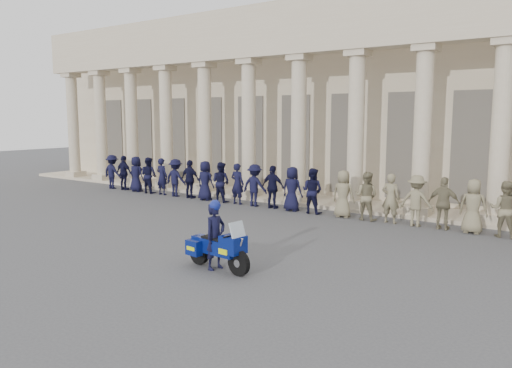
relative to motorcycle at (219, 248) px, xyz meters
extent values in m
plane|color=#454547|center=(-1.80, 1.19, -0.56)|extent=(90.00, 90.00, 0.00)
cube|color=#C1AF91|center=(-1.80, 16.19, 3.94)|extent=(40.00, 10.00, 9.00)
cube|color=#C1AF91|center=(-1.80, 9.99, -0.49)|extent=(40.00, 2.60, 0.15)
cube|color=#C1AF91|center=(-1.80, 9.19, 6.23)|extent=(35.80, 1.00, 1.00)
cube|color=#C1AF91|center=(-1.80, 9.19, 7.33)|extent=(35.80, 1.00, 1.20)
cube|color=#C1AF91|center=(-18.70, 9.19, -0.26)|extent=(0.90, 0.90, 0.30)
cylinder|color=#C1AF91|center=(-18.70, 9.19, 2.69)|extent=(0.64, 0.64, 5.60)
cube|color=#C1AF91|center=(-18.70, 9.19, 5.61)|extent=(0.85, 0.85, 0.24)
cube|color=#C1AF91|center=(-16.10, 9.19, -0.26)|extent=(0.90, 0.90, 0.30)
cylinder|color=#C1AF91|center=(-16.10, 9.19, 2.69)|extent=(0.64, 0.64, 5.60)
cube|color=#C1AF91|center=(-16.10, 9.19, 5.61)|extent=(0.85, 0.85, 0.24)
cube|color=#C1AF91|center=(-13.50, 9.19, -0.26)|extent=(0.90, 0.90, 0.30)
cylinder|color=#C1AF91|center=(-13.50, 9.19, 2.69)|extent=(0.64, 0.64, 5.60)
cube|color=#C1AF91|center=(-13.50, 9.19, 5.61)|extent=(0.85, 0.85, 0.24)
cube|color=#C1AF91|center=(-10.90, 9.19, -0.26)|extent=(0.90, 0.90, 0.30)
cylinder|color=#C1AF91|center=(-10.90, 9.19, 2.69)|extent=(0.64, 0.64, 5.60)
cube|color=#C1AF91|center=(-10.90, 9.19, 5.61)|extent=(0.85, 0.85, 0.24)
cube|color=#C1AF91|center=(-8.30, 9.19, -0.26)|extent=(0.90, 0.90, 0.30)
cylinder|color=#C1AF91|center=(-8.30, 9.19, 2.69)|extent=(0.64, 0.64, 5.60)
cube|color=#C1AF91|center=(-8.30, 9.19, 5.61)|extent=(0.85, 0.85, 0.24)
cube|color=#C1AF91|center=(-5.70, 9.19, -0.26)|extent=(0.90, 0.90, 0.30)
cylinder|color=#C1AF91|center=(-5.70, 9.19, 2.69)|extent=(0.64, 0.64, 5.60)
cube|color=#C1AF91|center=(-5.70, 9.19, 5.61)|extent=(0.85, 0.85, 0.24)
cube|color=#C1AF91|center=(-3.10, 9.19, -0.26)|extent=(0.90, 0.90, 0.30)
cylinder|color=#C1AF91|center=(-3.10, 9.19, 2.69)|extent=(0.64, 0.64, 5.60)
cube|color=#C1AF91|center=(-3.10, 9.19, 5.61)|extent=(0.85, 0.85, 0.24)
cube|color=#C1AF91|center=(-0.50, 9.19, -0.26)|extent=(0.90, 0.90, 0.30)
cylinder|color=#C1AF91|center=(-0.50, 9.19, 2.69)|extent=(0.64, 0.64, 5.60)
cube|color=#C1AF91|center=(-0.50, 9.19, 5.61)|extent=(0.85, 0.85, 0.24)
cube|color=#C1AF91|center=(2.10, 9.19, -0.26)|extent=(0.90, 0.90, 0.30)
cylinder|color=#C1AF91|center=(2.10, 9.19, 2.69)|extent=(0.64, 0.64, 5.60)
cube|color=#C1AF91|center=(2.10, 9.19, 5.61)|extent=(0.85, 0.85, 0.24)
cube|color=#C1AF91|center=(4.70, 9.19, -0.26)|extent=(0.90, 0.90, 0.30)
cylinder|color=#C1AF91|center=(4.70, 9.19, 2.69)|extent=(0.64, 0.64, 5.60)
cube|color=#C1AF91|center=(4.70, 9.19, 5.61)|extent=(0.85, 0.85, 0.24)
cube|color=black|center=(-17.40, 11.21, 1.99)|extent=(1.30, 0.12, 4.20)
cube|color=black|center=(-14.80, 11.21, 1.99)|extent=(1.30, 0.12, 4.20)
cube|color=black|center=(-12.20, 11.21, 1.99)|extent=(1.30, 0.12, 4.20)
cube|color=black|center=(-9.60, 11.21, 1.99)|extent=(1.30, 0.12, 4.20)
cube|color=black|center=(-7.00, 11.21, 1.99)|extent=(1.30, 0.12, 4.20)
cube|color=black|center=(-4.40, 11.21, 1.99)|extent=(1.30, 0.12, 4.20)
cube|color=black|center=(-1.80, 11.21, 1.99)|extent=(1.30, 0.12, 4.20)
cube|color=black|center=(0.80, 11.21, 1.99)|extent=(1.30, 0.12, 4.20)
cube|color=black|center=(3.40, 11.21, 1.99)|extent=(1.30, 0.12, 4.20)
imported|color=black|center=(-13.43, 7.71, 0.33)|extent=(1.15, 0.66, 1.77)
imported|color=black|center=(-12.52, 7.71, 0.33)|extent=(1.04, 0.43, 1.77)
imported|color=black|center=(-11.61, 7.71, 0.33)|extent=(0.87, 0.56, 1.77)
imported|color=black|center=(-10.70, 7.71, 0.33)|extent=(0.86, 0.67, 1.77)
imported|color=black|center=(-9.79, 7.71, 0.33)|extent=(0.65, 0.42, 1.77)
imported|color=black|center=(-8.88, 7.71, 0.33)|extent=(1.15, 0.66, 1.77)
imported|color=black|center=(-7.97, 7.71, 0.33)|extent=(1.04, 0.43, 1.77)
imported|color=black|center=(-7.06, 7.71, 0.33)|extent=(0.87, 0.56, 1.77)
imported|color=black|center=(-6.15, 7.71, 0.33)|extent=(0.86, 0.67, 1.77)
imported|color=black|center=(-5.24, 7.71, 0.33)|extent=(0.65, 0.42, 1.77)
imported|color=black|center=(-4.33, 7.71, 0.33)|extent=(1.15, 0.66, 1.77)
imported|color=black|center=(-3.42, 7.71, 0.33)|extent=(1.04, 0.43, 1.77)
imported|color=black|center=(-2.51, 7.71, 0.33)|extent=(0.87, 0.56, 1.77)
imported|color=black|center=(-1.60, 7.71, 0.33)|extent=(0.86, 0.67, 1.77)
imported|color=#7B7255|center=(-0.29, 7.71, 0.33)|extent=(0.87, 0.56, 1.77)
imported|color=#7B7255|center=(0.61, 7.71, 0.33)|extent=(0.86, 0.67, 1.77)
imported|color=#7B7255|center=(1.52, 7.71, 0.33)|extent=(0.65, 0.42, 1.77)
imported|color=#7B7255|center=(2.43, 7.71, 0.33)|extent=(1.15, 0.66, 1.77)
imported|color=#7B7255|center=(3.34, 7.71, 0.33)|extent=(1.04, 0.43, 1.77)
imported|color=#7B7255|center=(4.25, 7.71, 0.33)|extent=(0.87, 0.56, 1.77)
imported|color=#7B7255|center=(5.16, 7.71, 0.33)|extent=(0.86, 0.67, 1.77)
cylinder|color=black|center=(0.68, -0.08, -0.25)|extent=(0.63, 0.20, 0.62)
cylinder|color=black|center=(-0.71, 0.08, -0.25)|extent=(0.63, 0.20, 0.62)
cube|color=navy|center=(0.03, -0.01, 0.02)|extent=(1.11, 0.52, 0.36)
cube|color=navy|center=(0.49, -0.06, 0.17)|extent=(0.57, 0.54, 0.42)
cube|color=silver|center=(0.49, -0.06, -0.05)|extent=(0.24, 0.30, 0.11)
cube|color=#B2BFCC|center=(0.65, -0.08, 0.49)|extent=(0.24, 0.45, 0.50)
cube|color=black|center=(-0.16, 0.02, 0.21)|extent=(0.64, 0.39, 0.09)
cube|color=navy|center=(-0.67, 0.08, 0.09)|extent=(0.36, 0.36, 0.21)
cube|color=navy|center=(-0.61, -0.23, -0.05)|extent=(0.44, 0.25, 0.37)
cube|color=#D6E40C|center=(-0.61, -0.23, -0.05)|extent=(0.31, 0.26, 0.09)
cube|color=navy|center=(-0.54, 0.36, -0.05)|extent=(0.44, 0.25, 0.37)
cube|color=#D6E40C|center=(-0.54, 0.36, -0.05)|extent=(0.31, 0.26, 0.09)
cylinder|color=silver|center=(-0.41, 0.27, -0.28)|extent=(0.57, 0.16, 0.09)
cylinder|color=black|center=(0.49, -0.06, 0.39)|extent=(0.11, 0.65, 0.03)
imported|color=black|center=(-0.11, 0.01, 0.26)|extent=(0.46, 0.64, 1.65)
sphere|color=navy|center=(-0.11, 0.01, 1.04)|extent=(0.28, 0.28, 0.28)
camera|label=1|loc=(7.55, -9.22, 3.18)|focal=35.00mm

